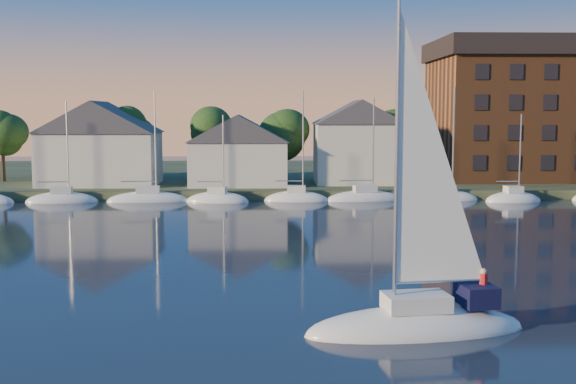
{
  "coord_description": "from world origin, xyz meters",
  "views": [
    {
      "loc": [
        -2.9,
        -26.04,
        9.25
      ],
      "look_at": [
        -1.4,
        22.0,
        3.99
      ],
      "focal_mm": 45.0,
      "sensor_mm": 36.0,
      "label": 1
    }
  ],
  "objects_px": {
    "clubhouse_west": "(100,142)",
    "clubhouse_centre": "(239,149)",
    "condo_block": "(556,109)",
    "hero_sailboat": "(419,317)",
    "clubhouse_east": "(358,141)"
  },
  "relations": [
    {
      "from": "clubhouse_west",
      "to": "hero_sailboat",
      "type": "height_order",
      "value": "hero_sailboat"
    },
    {
      "from": "clubhouse_west",
      "to": "clubhouse_east",
      "type": "height_order",
      "value": "clubhouse_east"
    },
    {
      "from": "clubhouse_west",
      "to": "condo_block",
      "type": "xyz_separation_m",
      "value": [
        56.0,
        6.95,
        3.86
      ]
    },
    {
      "from": "condo_block",
      "to": "hero_sailboat",
      "type": "distance_m",
      "value": 69.04
    },
    {
      "from": "clubhouse_west",
      "to": "clubhouse_centre",
      "type": "relative_size",
      "value": 1.18
    },
    {
      "from": "clubhouse_west",
      "to": "clubhouse_centre",
      "type": "distance_m",
      "value": 16.05
    },
    {
      "from": "clubhouse_west",
      "to": "clubhouse_east",
      "type": "distance_m",
      "value": 30.02
    },
    {
      "from": "clubhouse_east",
      "to": "hero_sailboat",
      "type": "bearing_deg",
      "value": -94.54
    },
    {
      "from": "clubhouse_west",
      "to": "clubhouse_east",
      "type": "xyz_separation_m",
      "value": [
        30.0,
        1.0,
        0.07
      ]
    },
    {
      "from": "clubhouse_centre",
      "to": "condo_block",
      "type": "distance_m",
      "value": 41.05
    },
    {
      "from": "hero_sailboat",
      "to": "clubhouse_west",
      "type": "bearing_deg",
      "value": -72.25
    },
    {
      "from": "clubhouse_east",
      "to": "hero_sailboat",
      "type": "xyz_separation_m",
      "value": [
        -4.39,
        -55.36,
        -5.38
      ]
    },
    {
      "from": "clubhouse_centre",
      "to": "condo_block",
      "type": "relative_size",
      "value": 0.37
    },
    {
      "from": "clubhouse_centre",
      "to": "clubhouse_east",
      "type": "height_order",
      "value": "clubhouse_east"
    },
    {
      "from": "condo_block",
      "to": "clubhouse_west",
      "type": "bearing_deg",
      "value": -172.93
    }
  ]
}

